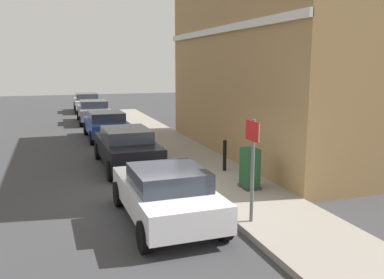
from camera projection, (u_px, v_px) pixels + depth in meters
name	position (u px, v px, depth m)	size (l,w,h in m)	color
ground	(166.00, 194.00, 11.78)	(80.00, 80.00, 0.00)	#38383A
sidewalk	(175.00, 147.00, 18.00)	(2.35, 30.00, 0.15)	gray
corner_building	(294.00, 56.00, 16.75)	(6.58, 11.83, 7.84)	#9E7A4C
car_white	(166.00, 193.00, 9.58)	(1.96, 3.99, 1.34)	silver
car_black	(127.00, 147.00, 14.74)	(1.92, 4.34, 1.38)	black
car_blue	(106.00, 124.00, 20.35)	(1.98, 3.97, 1.32)	navy
car_grey	(94.00, 111.00, 25.82)	(1.96, 4.34, 1.40)	slate
car_silver	(87.00, 102.00, 31.71)	(1.97, 4.19, 1.41)	#B7B7BC
utility_cabinet	(250.00, 170.00, 11.75)	(0.46, 0.61, 1.15)	#1E4C28
bollard_near_cabinet	(225.00, 154.00, 13.68)	(0.14, 0.14, 1.04)	black
street_sign	(252.00, 155.00, 9.08)	(0.08, 0.60, 2.30)	#59595B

